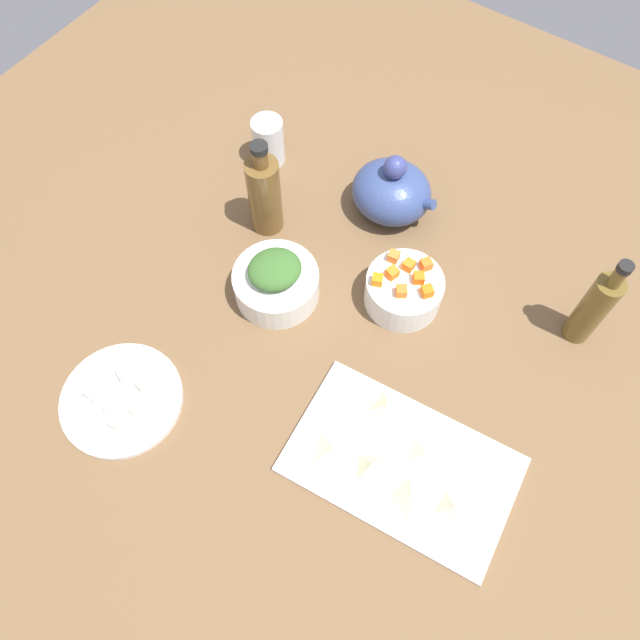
% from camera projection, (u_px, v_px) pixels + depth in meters
% --- Properties ---
extents(tabletop, '(1.90, 1.90, 0.03)m').
position_uv_depth(tabletop, '(320.00, 337.00, 1.11)').
color(tabletop, brown).
rests_on(tabletop, ground).
extents(cutting_board, '(0.37, 0.24, 0.01)m').
position_uv_depth(cutting_board, '(402.00, 465.00, 0.98)').
color(cutting_board, silver).
rests_on(cutting_board, tabletop).
extents(plate_tofu, '(0.20, 0.20, 0.01)m').
position_uv_depth(plate_tofu, '(122.00, 400.00, 1.03)').
color(plate_tofu, white).
rests_on(plate_tofu, tabletop).
extents(bowl_greens, '(0.15, 0.15, 0.06)m').
position_uv_depth(bowl_greens, '(276.00, 284.00, 1.11)').
color(bowl_greens, white).
rests_on(bowl_greens, tabletop).
extents(bowl_carrots, '(0.13, 0.13, 0.06)m').
position_uv_depth(bowl_carrots, '(403.00, 291.00, 1.10)').
color(bowl_carrots, white).
rests_on(bowl_carrots, tabletop).
extents(teapot, '(0.17, 0.14, 0.14)m').
position_uv_depth(teapot, '(392.00, 191.00, 1.18)').
color(teapot, '#36487E').
rests_on(teapot, tabletop).
extents(bottle_0, '(0.05, 0.05, 0.21)m').
position_uv_depth(bottle_0, '(594.00, 308.00, 1.02)').
color(bottle_0, brown).
rests_on(bottle_0, tabletop).
extents(bottle_1, '(0.06, 0.06, 0.21)m').
position_uv_depth(bottle_1, '(264.00, 194.00, 1.13)').
color(bottle_1, brown).
rests_on(bottle_1, tabletop).
extents(drinking_glass_0, '(0.06, 0.06, 0.10)m').
position_uv_depth(drinking_glass_0, '(268.00, 141.00, 1.24)').
color(drinking_glass_0, white).
rests_on(drinking_glass_0, tabletop).
extents(carrot_cube_0, '(0.03, 0.03, 0.02)m').
position_uv_depth(carrot_cube_0, '(427.00, 291.00, 1.05)').
color(carrot_cube_0, orange).
rests_on(carrot_cube_0, bowl_carrots).
extents(carrot_cube_1, '(0.02, 0.02, 0.02)m').
position_uv_depth(carrot_cube_1, '(419.00, 278.00, 1.06)').
color(carrot_cube_1, orange).
rests_on(carrot_cube_1, bowl_carrots).
extents(carrot_cube_2, '(0.02, 0.02, 0.02)m').
position_uv_depth(carrot_cube_2, '(409.00, 265.00, 1.07)').
color(carrot_cube_2, orange).
rests_on(carrot_cube_2, bowl_carrots).
extents(carrot_cube_3, '(0.02, 0.02, 0.02)m').
position_uv_depth(carrot_cube_3, '(392.00, 273.00, 1.07)').
color(carrot_cube_3, orange).
rests_on(carrot_cube_3, bowl_carrots).
extents(carrot_cube_4, '(0.02, 0.02, 0.02)m').
position_uv_depth(carrot_cube_4, '(401.00, 291.00, 1.05)').
color(carrot_cube_4, orange).
rests_on(carrot_cube_4, bowl_carrots).
extents(carrot_cube_5, '(0.02, 0.02, 0.02)m').
position_uv_depth(carrot_cube_5, '(377.00, 280.00, 1.06)').
color(carrot_cube_5, orange).
rests_on(carrot_cube_5, bowl_carrots).
extents(carrot_cube_6, '(0.02, 0.02, 0.02)m').
position_uv_depth(carrot_cube_6, '(394.00, 256.00, 1.08)').
color(carrot_cube_6, orange).
rests_on(carrot_cube_6, bowl_carrots).
extents(carrot_cube_7, '(0.03, 0.03, 0.02)m').
position_uv_depth(carrot_cube_7, '(426.00, 264.00, 1.07)').
color(carrot_cube_7, orange).
rests_on(carrot_cube_7, bowl_carrots).
extents(chopped_greens_mound, '(0.12, 0.12, 0.04)m').
position_uv_depth(chopped_greens_mound, '(275.00, 269.00, 1.06)').
color(chopped_greens_mound, '#3A662A').
rests_on(chopped_greens_mound, bowl_greens).
extents(tofu_cube_0, '(0.03, 0.03, 0.02)m').
position_uv_depth(tofu_cube_0, '(111.00, 403.00, 1.01)').
color(tofu_cube_0, white).
rests_on(tofu_cube_0, plate_tofu).
extents(tofu_cube_1, '(0.03, 0.03, 0.02)m').
position_uv_depth(tofu_cube_1, '(125.00, 373.00, 1.03)').
color(tofu_cube_1, white).
rests_on(tofu_cube_1, plate_tofu).
extents(tofu_cube_2, '(0.02, 0.02, 0.02)m').
position_uv_depth(tofu_cube_2, '(93.00, 393.00, 1.02)').
color(tofu_cube_2, white).
rests_on(tofu_cube_2, plate_tofu).
extents(tofu_cube_3, '(0.02, 0.02, 0.02)m').
position_uv_depth(tofu_cube_3, '(139.00, 411.00, 1.00)').
color(tofu_cube_3, white).
rests_on(tofu_cube_3, plate_tofu).
extents(tofu_cube_4, '(0.02, 0.02, 0.02)m').
position_uv_depth(tofu_cube_4, '(143.00, 383.00, 1.03)').
color(tofu_cube_4, '#EDE9CE').
rests_on(tofu_cube_4, plate_tofu).
extents(tofu_cube_5, '(0.02, 0.02, 0.02)m').
position_uv_depth(tofu_cube_5, '(117.00, 422.00, 0.99)').
color(tofu_cube_5, '#E6ECCE').
rests_on(tofu_cube_5, plate_tofu).
extents(dumpling_0, '(0.05, 0.05, 0.03)m').
position_uv_depth(dumpling_0, '(371.00, 466.00, 0.96)').
color(dumpling_0, beige).
rests_on(dumpling_0, cutting_board).
extents(dumpling_1, '(0.06, 0.06, 0.02)m').
position_uv_depth(dumpling_1, '(424.00, 454.00, 0.97)').
color(dumpling_1, beige).
rests_on(dumpling_1, cutting_board).
extents(dumpling_2, '(0.07, 0.07, 0.03)m').
position_uv_depth(dumpling_2, '(386.00, 408.00, 1.00)').
color(dumpling_2, beige).
rests_on(dumpling_2, cutting_board).
extents(dumpling_3, '(0.06, 0.06, 0.03)m').
position_uv_depth(dumpling_3, '(453.00, 509.00, 0.93)').
color(dumpling_3, beige).
rests_on(dumpling_3, cutting_board).
extents(dumpling_4, '(0.07, 0.07, 0.03)m').
position_uv_depth(dumpling_4, '(333.00, 451.00, 0.97)').
color(dumpling_4, beige).
rests_on(dumpling_4, cutting_board).
extents(dumpling_5, '(0.07, 0.07, 0.03)m').
position_uv_depth(dumpling_5, '(411.00, 496.00, 0.94)').
color(dumpling_5, beige).
rests_on(dumpling_5, cutting_board).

